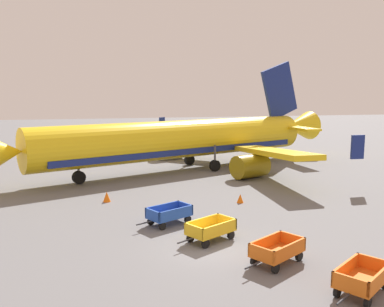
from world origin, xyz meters
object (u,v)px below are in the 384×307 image
at_px(traffic_cone_near_plane, 107,197).
at_px(airplane, 190,139).
at_px(baggage_cart_second_in_row, 277,250).
at_px(baggage_cart_fourth_in_row, 169,214).
at_px(traffic_cone_mid_apron, 240,198).
at_px(baggage_cart_nearest, 362,278).
at_px(baggage_cart_third_in_row, 211,229).

bearing_deg(traffic_cone_near_plane, airplane, 50.93).
xyz_separation_m(airplane, baggage_cart_second_in_row, (-1.69, -23.40, -2.45)).
bearing_deg(baggage_cart_fourth_in_row, traffic_cone_mid_apron, 31.03).
height_order(airplane, baggage_cart_nearest, airplane).
bearing_deg(traffic_cone_near_plane, traffic_cone_mid_apron, -15.68).
distance_m(baggage_cart_third_in_row, traffic_cone_near_plane, 10.45).
xyz_separation_m(baggage_cart_third_in_row, traffic_cone_near_plane, (-4.92, 9.21, -0.25)).
bearing_deg(traffic_cone_near_plane, baggage_cart_nearest, -60.91).
relative_size(baggage_cart_third_in_row, baggage_cart_fourth_in_row, 0.99).
bearing_deg(baggage_cart_fourth_in_row, baggage_cart_third_in_row, -63.83).
distance_m(baggage_cart_third_in_row, traffic_cone_mid_apron, 7.86).
bearing_deg(baggage_cart_nearest, traffic_cone_mid_apron, 89.33).
xyz_separation_m(baggage_cart_second_in_row, baggage_cart_third_in_row, (-2.08, 3.47, 0.00)).
bearing_deg(baggage_cart_second_in_row, baggage_cart_fourth_in_row, 118.73).
xyz_separation_m(traffic_cone_near_plane, traffic_cone_mid_apron, (9.08, -2.55, -0.05)).
distance_m(airplane, baggage_cart_third_in_row, 20.43).
height_order(baggage_cart_second_in_row, baggage_cart_fourth_in_row, same).
bearing_deg(baggage_cart_third_in_row, baggage_cart_nearest, -59.63).
distance_m(baggage_cart_nearest, baggage_cart_third_in_row, 7.92).
relative_size(baggage_cart_nearest, traffic_cone_near_plane, 4.72).
xyz_separation_m(baggage_cart_fourth_in_row, traffic_cone_near_plane, (-3.34, 6.00, -0.25)).
bearing_deg(baggage_cart_second_in_row, baggage_cart_third_in_row, 120.99).
bearing_deg(traffic_cone_mid_apron, baggage_cart_nearest, -90.67).
distance_m(baggage_cart_second_in_row, baggage_cart_third_in_row, 4.05).
xyz_separation_m(airplane, baggage_cart_fourth_in_row, (-5.35, -16.72, -2.45)).
relative_size(airplane, traffic_cone_near_plane, 50.73).
height_order(baggage_cart_second_in_row, traffic_cone_near_plane, baggage_cart_second_in_row).
distance_m(baggage_cart_second_in_row, baggage_cart_fourth_in_row, 7.61).
relative_size(traffic_cone_near_plane, traffic_cone_mid_apron, 1.15).
bearing_deg(airplane, baggage_cart_second_in_row, -94.14).
relative_size(baggage_cart_second_in_row, traffic_cone_mid_apron, 5.56).
height_order(baggage_cart_fourth_in_row, traffic_cone_mid_apron, baggage_cart_fourth_in_row).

